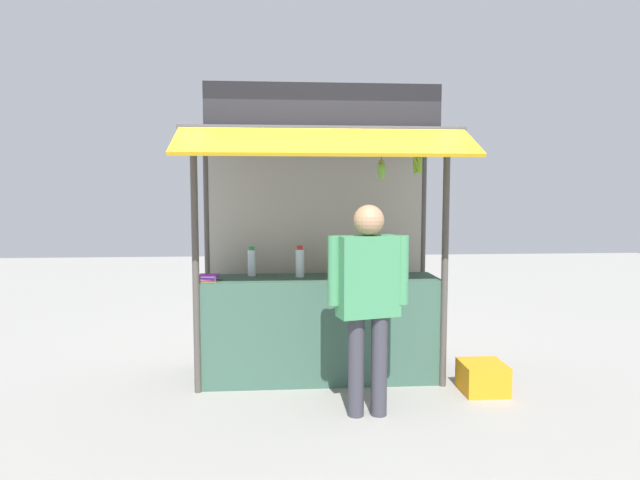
{
  "coord_description": "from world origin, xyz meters",
  "views": [
    {
      "loc": [
        -0.36,
        -4.92,
        1.74
      ],
      "look_at": [
        0.0,
        0.0,
        1.31
      ],
      "focal_mm": 30.18,
      "sensor_mm": 36.0,
      "label": 1
    }
  ],
  "objects_px": {
    "water_bottle_back_left": "(405,262)",
    "water_bottle_front_right": "(252,262)",
    "banana_bunch_inner_right": "(418,165)",
    "banana_bunch_inner_left": "(381,171)",
    "plastic_crate": "(483,377)",
    "magazine_stack_front_left": "(373,277)",
    "water_bottle_back_right": "(300,262)",
    "magazine_stack_far_left": "(207,278)",
    "vendor_person": "(368,290)"
  },
  "relations": [
    {
      "from": "water_bottle_back_right",
      "to": "magazine_stack_front_left",
      "type": "height_order",
      "value": "water_bottle_back_right"
    },
    {
      "from": "water_bottle_front_right",
      "to": "magazine_stack_far_left",
      "type": "xyz_separation_m",
      "value": [
        -0.38,
        -0.26,
        -0.11
      ]
    },
    {
      "from": "water_bottle_front_right",
      "to": "banana_bunch_inner_right",
      "type": "bearing_deg",
      "value": -20.52
    },
    {
      "from": "magazine_stack_front_left",
      "to": "water_bottle_back_left",
      "type": "bearing_deg",
      "value": 39.95
    },
    {
      "from": "water_bottle_front_right",
      "to": "plastic_crate",
      "type": "distance_m",
      "value": 2.33
    },
    {
      "from": "water_bottle_back_right",
      "to": "magazine_stack_far_left",
      "type": "height_order",
      "value": "water_bottle_back_right"
    },
    {
      "from": "plastic_crate",
      "to": "water_bottle_back_left",
      "type": "bearing_deg",
      "value": 129.32
    },
    {
      "from": "water_bottle_back_left",
      "to": "water_bottle_back_right",
      "type": "relative_size",
      "value": 0.79
    },
    {
      "from": "water_bottle_front_right",
      "to": "plastic_crate",
      "type": "relative_size",
      "value": 0.75
    },
    {
      "from": "magazine_stack_front_left",
      "to": "plastic_crate",
      "type": "distance_m",
      "value": 1.3
    },
    {
      "from": "magazine_stack_far_left",
      "to": "banana_bunch_inner_left",
      "type": "height_order",
      "value": "banana_bunch_inner_left"
    },
    {
      "from": "water_bottle_back_right",
      "to": "water_bottle_back_left",
      "type": "bearing_deg",
      "value": 8.93
    },
    {
      "from": "water_bottle_front_right",
      "to": "banana_bunch_inner_left",
      "type": "height_order",
      "value": "banana_bunch_inner_left"
    },
    {
      "from": "water_bottle_back_right",
      "to": "plastic_crate",
      "type": "bearing_deg",
      "value": -17.81
    },
    {
      "from": "banana_bunch_inner_right",
      "to": "banana_bunch_inner_left",
      "type": "bearing_deg",
      "value": 179.88
    },
    {
      "from": "vendor_person",
      "to": "banana_bunch_inner_right",
      "type": "bearing_deg",
      "value": -149.67
    },
    {
      "from": "banana_bunch_inner_left",
      "to": "plastic_crate",
      "type": "distance_m",
      "value": 2.01
    },
    {
      "from": "plastic_crate",
      "to": "magazine_stack_front_left",
      "type": "bearing_deg",
      "value": 158.49
    },
    {
      "from": "water_bottle_front_right",
      "to": "plastic_crate",
      "type": "bearing_deg",
      "value": -16.86
    },
    {
      "from": "plastic_crate",
      "to": "banana_bunch_inner_right",
      "type": "bearing_deg",
      "value": 172.71
    },
    {
      "from": "water_bottle_back_left",
      "to": "banana_bunch_inner_left",
      "type": "relative_size",
      "value": 0.77
    },
    {
      "from": "banana_bunch_inner_right",
      "to": "plastic_crate",
      "type": "relative_size",
      "value": 0.71
    },
    {
      "from": "banana_bunch_inner_right",
      "to": "vendor_person",
      "type": "bearing_deg",
      "value": -135.45
    },
    {
      "from": "magazine_stack_far_left",
      "to": "banana_bunch_inner_right",
      "type": "relative_size",
      "value": 0.97
    },
    {
      "from": "magazine_stack_front_left",
      "to": "vendor_person",
      "type": "bearing_deg",
      "value": -102.32
    },
    {
      "from": "water_bottle_back_left",
      "to": "magazine_stack_front_left",
      "type": "xyz_separation_m",
      "value": [
        -0.37,
        -0.31,
        -0.09
      ]
    },
    {
      "from": "magazine_stack_far_left",
      "to": "banana_bunch_inner_left",
      "type": "relative_size",
      "value": 0.85
    },
    {
      "from": "water_bottle_back_left",
      "to": "water_bottle_front_right",
      "type": "height_order",
      "value": "water_bottle_front_right"
    },
    {
      "from": "water_bottle_back_left",
      "to": "magazine_stack_front_left",
      "type": "height_order",
      "value": "water_bottle_back_left"
    },
    {
      "from": "magazine_stack_far_left",
      "to": "plastic_crate",
      "type": "xyz_separation_m",
      "value": [
        2.42,
        -0.36,
        -0.85
      ]
    },
    {
      "from": "banana_bunch_inner_right",
      "to": "vendor_person",
      "type": "xyz_separation_m",
      "value": [
        -0.5,
        -0.49,
        -0.99
      ]
    },
    {
      "from": "water_bottle_back_left",
      "to": "plastic_crate",
      "type": "bearing_deg",
      "value": -50.68
    },
    {
      "from": "water_bottle_back_left",
      "to": "vendor_person",
      "type": "distance_m",
      "value": 1.22
    },
    {
      "from": "vendor_person",
      "to": "plastic_crate",
      "type": "distance_m",
      "value": 1.45
    },
    {
      "from": "banana_bunch_inner_left",
      "to": "banana_bunch_inner_right",
      "type": "bearing_deg",
      "value": -0.12
    },
    {
      "from": "banana_bunch_inner_right",
      "to": "water_bottle_front_right",
      "type": "bearing_deg",
      "value": 159.48
    },
    {
      "from": "water_bottle_back_right",
      "to": "magazine_stack_front_left",
      "type": "xyz_separation_m",
      "value": [
        0.66,
        -0.15,
        -0.12
      ]
    },
    {
      "from": "water_bottle_back_left",
      "to": "water_bottle_front_right",
      "type": "xyz_separation_m",
      "value": [
        -1.48,
        -0.05,
        0.02
      ]
    },
    {
      "from": "water_bottle_front_right",
      "to": "magazine_stack_far_left",
      "type": "bearing_deg",
      "value": -146.33
    },
    {
      "from": "magazine_stack_front_left",
      "to": "banana_bunch_inner_right",
      "type": "relative_size",
      "value": 1.15
    },
    {
      "from": "water_bottle_back_right",
      "to": "banana_bunch_inner_right",
      "type": "bearing_deg",
      "value": -23.54
    },
    {
      "from": "banana_bunch_inner_right",
      "to": "water_bottle_back_right",
      "type": "bearing_deg",
      "value": 156.46
    },
    {
      "from": "magazine_stack_far_left",
      "to": "banana_bunch_inner_right",
      "type": "bearing_deg",
      "value": -8.84
    },
    {
      "from": "vendor_person",
      "to": "plastic_crate",
      "type": "relative_size",
      "value": 4.44
    },
    {
      "from": "vendor_person",
      "to": "banana_bunch_inner_left",
      "type": "bearing_deg",
      "value": -124.89
    },
    {
      "from": "water_bottle_back_right",
      "to": "banana_bunch_inner_left",
      "type": "distance_m",
      "value": 1.16
    },
    {
      "from": "water_bottle_back_left",
      "to": "banana_bunch_inner_left",
      "type": "distance_m",
      "value": 1.11
    },
    {
      "from": "water_bottle_front_right",
      "to": "vendor_person",
      "type": "height_order",
      "value": "vendor_person"
    },
    {
      "from": "banana_bunch_inner_left",
      "to": "water_bottle_front_right",
      "type": "bearing_deg",
      "value": 154.47
    },
    {
      "from": "banana_bunch_inner_left",
      "to": "vendor_person",
      "type": "bearing_deg",
      "value": -110.66
    }
  ]
}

